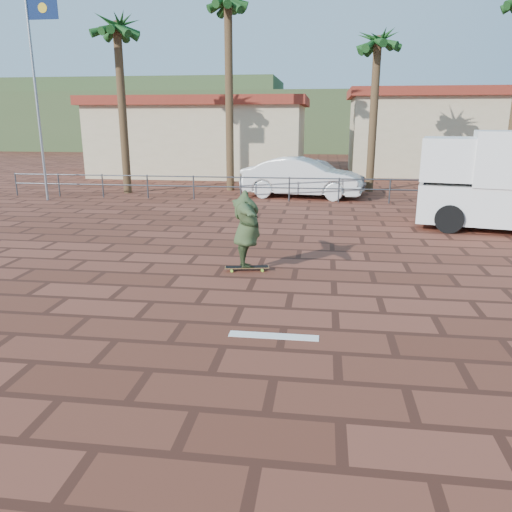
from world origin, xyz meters
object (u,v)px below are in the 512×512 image
Objects in this scene: car_white at (302,178)px; car_silver at (313,175)px; longboard at (247,267)px; skateboarder at (247,229)px.

car_silver is at bearing -11.42° from car_white.
skateboarder reaches higher than longboard.
car_white is at bearing -177.06° from car_silver.
skateboarder reaches higher than car_silver.
car_white is (-0.46, -1.38, 0.03)m from car_silver.
longboard is 11.13m from car_white.
longboard is 0.48× the size of skateboarder.
car_white reaches higher than car_silver.
car_white is (0.69, 11.08, 0.76)m from longboard.
longboard is 0.87m from skateboarder.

